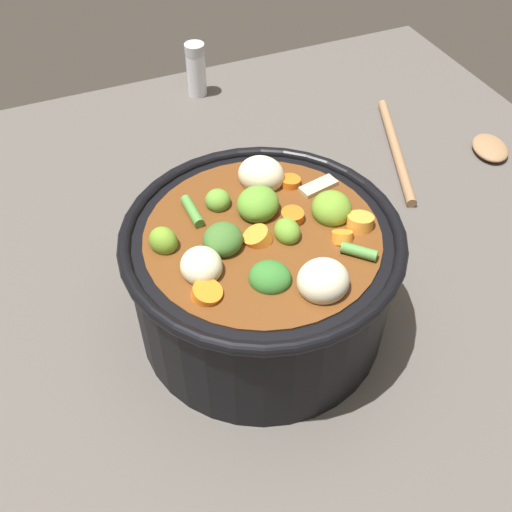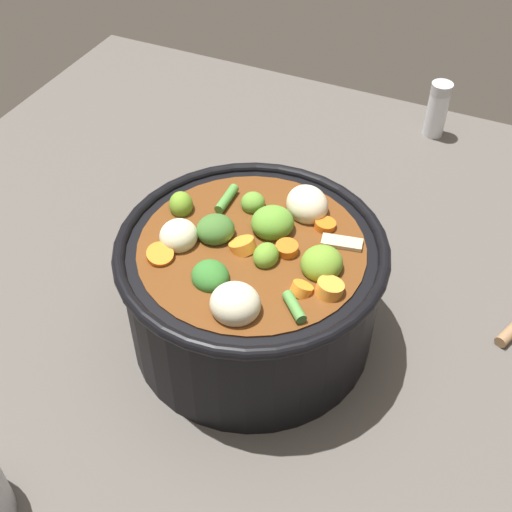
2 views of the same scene
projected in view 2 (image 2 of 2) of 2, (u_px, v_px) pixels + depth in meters
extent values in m
plane|color=#514C47|center=(252.00, 331.00, 0.76)|extent=(1.10, 1.10, 0.00)
cylinder|color=black|center=(252.00, 292.00, 0.71)|extent=(0.26, 0.26, 0.13)
torus|color=black|center=(252.00, 248.00, 0.67)|extent=(0.28, 0.28, 0.01)
cylinder|color=brown|center=(252.00, 289.00, 0.71)|extent=(0.23, 0.23, 0.12)
ellipsoid|color=#34762D|center=(210.00, 277.00, 0.63)|extent=(0.05, 0.05, 0.03)
ellipsoid|color=#5E9730|center=(272.00, 223.00, 0.68)|extent=(0.06, 0.06, 0.03)
ellipsoid|color=#629633|center=(253.00, 203.00, 0.71)|extent=(0.03, 0.03, 0.02)
ellipsoid|color=olive|center=(266.00, 256.00, 0.65)|extent=(0.03, 0.02, 0.02)
ellipsoid|color=olive|center=(181.00, 205.00, 0.70)|extent=(0.04, 0.04, 0.03)
ellipsoid|color=olive|center=(322.00, 262.00, 0.64)|extent=(0.05, 0.05, 0.03)
ellipsoid|color=#3F6D2D|center=(215.00, 230.00, 0.67)|extent=(0.05, 0.05, 0.03)
cylinder|color=orange|center=(329.00, 290.00, 0.62)|extent=(0.04, 0.04, 0.02)
cylinder|color=orange|center=(325.00, 226.00, 0.69)|extent=(0.03, 0.03, 0.01)
cylinder|color=orange|center=(287.00, 250.00, 0.66)|extent=(0.02, 0.02, 0.01)
cylinder|color=orange|center=(160.00, 256.00, 0.65)|extent=(0.04, 0.04, 0.02)
cylinder|color=orange|center=(301.00, 289.00, 0.62)|extent=(0.03, 0.03, 0.02)
cylinder|color=orange|center=(243.00, 246.00, 0.66)|extent=(0.03, 0.04, 0.02)
ellipsoid|color=beige|center=(307.00, 205.00, 0.70)|extent=(0.06, 0.06, 0.04)
ellipsoid|color=beige|center=(235.00, 304.00, 0.60)|extent=(0.05, 0.05, 0.04)
ellipsoid|color=beige|center=(179.00, 236.00, 0.67)|extent=(0.04, 0.04, 0.03)
cylinder|color=#4E8C3C|center=(227.00, 199.00, 0.71)|extent=(0.04, 0.01, 0.01)
cylinder|color=#518E3F|center=(294.00, 307.00, 0.60)|extent=(0.03, 0.03, 0.01)
cube|color=#C5B895|center=(342.00, 243.00, 0.67)|extent=(0.02, 0.04, 0.01)
cylinder|color=silver|center=(436.00, 114.00, 1.02)|extent=(0.03, 0.03, 0.07)
cylinder|color=#B7B7BC|center=(442.00, 88.00, 0.99)|extent=(0.03, 0.03, 0.02)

